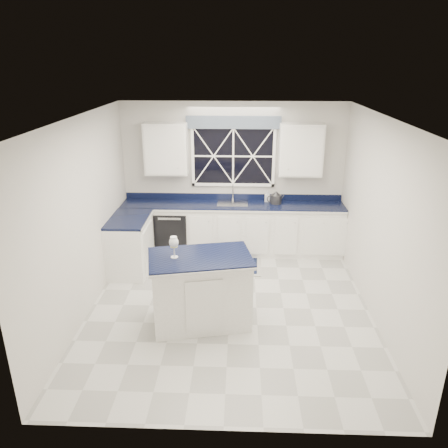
{
  "coord_description": "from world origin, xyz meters",
  "views": [
    {
      "loc": [
        0.13,
        -5.49,
        3.4
      ],
      "look_at": [
        -0.1,
        0.4,
        1.14
      ],
      "focal_mm": 35.0,
      "sensor_mm": 36.0,
      "label": 1
    }
  ],
  "objects_px": {
    "dishwasher": "(173,230)",
    "soap_bottle": "(267,196)",
    "faucet": "(233,192)",
    "kettle": "(276,198)",
    "wine_glass": "(174,243)",
    "island": "(201,290)"
  },
  "relations": [
    {
      "from": "dishwasher",
      "to": "island",
      "type": "distance_m",
      "value": 2.44
    },
    {
      "from": "dishwasher",
      "to": "faucet",
      "type": "distance_m",
      "value": 1.31
    },
    {
      "from": "wine_glass",
      "to": "soap_bottle",
      "type": "distance_m",
      "value": 2.87
    },
    {
      "from": "kettle",
      "to": "dishwasher",
      "type": "bearing_deg",
      "value": 169.24
    },
    {
      "from": "dishwasher",
      "to": "kettle",
      "type": "height_order",
      "value": "kettle"
    },
    {
      "from": "dishwasher",
      "to": "faucet",
      "type": "bearing_deg",
      "value": 10.02
    },
    {
      "from": "island",
      "to": "kettle",
      "type": "distance_m",
      "value": 2.7
    },
    {
      "from": "faucet",
      "to": "island",
      "type": "height_order",
      "value": "faucet"
    },
    {
      "from": "kettle",
      "to": "soap_bottle",
      "type": "height_order",
      "value": "kettle"
    },
    {
      "from": "kettle",
      "to": "wine_glass",
      "type": "xyz_separation_m",
      "value": [
        -1.48,
        -2.43,
        0.14
      ]
    },
    {
      "from": "wine_glass",
      "to": "island",
      "type": "bearing_deg",
      "value": 7.85
    },
    {
      "from": "island",
      "to": "kettle",
      "type": "height_order",
      "value": "kettle"
    },
    {
      "from": "dishwasher",
      "to": "island",
      "type": "bearing_deg",
      "value": -72.78
    },
    {
      "from": "faucet",
      "to": "island",
      "type": "distance_m",
      "value": 2.62
    },
    {
      "from": "dishwasher",
      "to": "island",
      "type": "height_order",
      "value": "island"
    },
    {
      "from": "dishwasher",
      "to": "soap_bottle",
      "type": "bearing_deg",
      "value": 5.44
    },
    {
      "from": "faucet",
      "to": "kettle",
      "type": "height_order",
      "value": "faucet"
    },
    {
      "from": "soap_bottle",
      "to": "island",
      "type": "bearing_deg",
      "value": -111.88
    },
    {
      "from": "faucet",
      "to": "soap_bottle",
      "type": "relative_size",
      "value": 1.53
    },
    {
      "from": "soap_bottle",
      "to": "wine_glass",
      "type": "bearing_deg",
      "value": -117.61
    },
    {
      "from": "island",
      "to": "wine_glass",
      "type": "distance_m",
      "value": 0.76
    },
    {
      "from": "faucet",
      "to": "island",
      "type": "bearing_deg",
      "value": -98.49
    }
  ]
}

